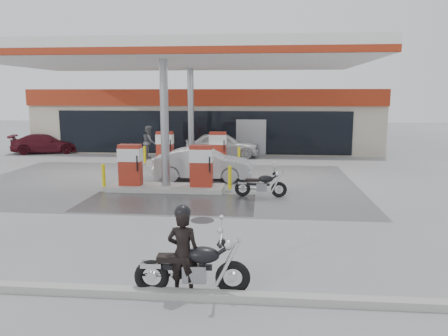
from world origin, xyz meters
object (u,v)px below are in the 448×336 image
object	(u,v)px
biker_main	(183,253)
parked_motorcycle	(262,185)
parked_car_right	(289,143)
hatchback_silver	(203,164)
attendant	(149,142)
parked_car_left	(46,143)
sedan_white	(222,145)
pump_island_near	(166,172)
pump_island_far	(191,152)
main_motorcycle	(194,269)

from	to	relation	value
biker_main	parked_motorcycle	size ratio (longest dim) A/B	0.85
biker_main	parked_car_right	world-z (taller)	biker_main
parked_motorcycle	biker_main	bearing A→B (deg)	-97.36
hatchback_silver	parked_car_right	xyz separation A→B (m)	(4.26, 9.80, -0.11)
attendant	parked_car_left	size ratio (longest dim) A/B	0.46
sedan_white	parked_car_right	bearing A→B (deg)	-59.11
biker_main	parked_motorcycle	world-z (taller)	biker_main
pump_island_near	biker_main	size ratio (longest dim) A/B	3.17
pump_island_far	parked_car_left	world-z (taller)	pump_island_far
main_motorcycle	parked_motorcycle	distance (m)	8.08
parked_car_right	attendant	bearing A→B (deg)	92.14
parked_car_left	attendant	bearing A→B (deg)	-120.55
parked_motorcycle	attendant	world-z (taller)	attendant
pump_island_near	pump_island_far	bearing A→B (deg)	90.00
main_motorcycle	attendant	distance (m)	17.93
attendant	hatchback_silver	bearing A→B (deg)	-159.46
main_motorcycle	parked_car_left	bearing A→B (deg)	120.12
pump_island_far	attendant	world-z (taller)	attendant
parked_motorcycle	parked_car_right	world-z (taller)	parked_car_right
pump_island_far	pump_island_near	bearing A→B (deg)	-90.00
main_motorcycle	sedan_white	distance (m)	18.03
pump_island_far	sedan_white	size ratio (longest dim) A/B	1.18
pump_island_near	hatchback_silver	size ratio (longest dim) A/B	1.20
parked_car_left	pump_island_near	bearing A→B (deg)	-152.19
pump_island_far	parked_car_right	world-z (taller)	pump_island_far
main_motorcycle	parked_motorcycle	size ratio (longest dim) A/B	1.15
pump_island_near	attendant	size ratio (longest dim) A/B	2.69
main_motorcycle	sedan_white	xyz separation A→B (m)	(-1.20, 17.99, 0.25)
parked_motorcycle	hatchback_silver	size ratio (longest dim) A/B	0.45
attendant	parked_motorcycle	bearing A→B (deg)	-156.92
biker_main	sedan_white	xyz separation A→B (m)	(-1.00, 18.01, -0.07)
parked_motorcycle	attendant	xyz separation A→B (m)	(-6.58, 9.10, 0.52)
attendant	parked_car_left	xyz separation A→B (m)	(-7.15, 1.70, -0.35)
biker_main	attendant	size ratio (longest dim) A/B	0.85
pump_island_near	parked_motorcycle	world-z (taller)	pump_island_near
pump_island_far	parked_car_left	bearing A→B (deg)	158.20
sedan_white	attendant	distance (m)	4.28
parked_car_right	parked_car_left	bearing A→B (deg)	75.44
parked_motorcycle	main_motorcycle	bearing A→B (deg)	-96.00
main_motorcycle	hatchback_silver	size ratio (longest dim) A/B	0.51
parked_motorcycle	parked_car_left	bearing A→B (deg)	144.31
sedan_white	parked_car_right	xyz separation A→B (m)	(4.09, 2.80, -0.15)
pump_island_near	parked_car_right	distance (m)	13.17
attendant	parked_car_right	bearing A→B (deg)	-78.69
biker_main	parked_car_left	distance (m)	22.49
pump_island_far	parked_car_left	size ratio (longest dim) A/B	1.23
biker_main	hatchback_silver	bearing A→B (deg)	-79.96
pump_island_near	sedan_white	world-z (taller)	pump_island_near
parked_motorcycle	sedan_white	size ratio (longest dim) A/B	0.44
attendant	pump_island_far	bearing A→B (deg)	-141.68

